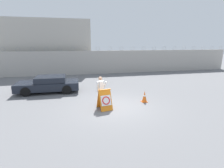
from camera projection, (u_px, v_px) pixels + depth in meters
ground_plane at (115, 107)px, 10.04m from camera, size 90.00×90.00×0.00m
perimeter_wall at (92, 62)px, 20.30m from camera, size 36.00×0.30×3.15m
building_block at (50, 46)px, 22.79m from camera, size 9.95×6.24×6.29m
barricade_sign at (105, 100)px, 9.56m from camera, size 0.82×0.93×1.12m
security_guard at (101, 90)px, 10.07m from camera, size 0.63×0.51×1.71m
traffic_cone_near at (145, 97)px, 10.78m from camera, size 0.35×0.35×0.70m
parked_car_front_coupe at (49, 84)px, 12.94m from camera, size 4.45×2.05×1.18m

